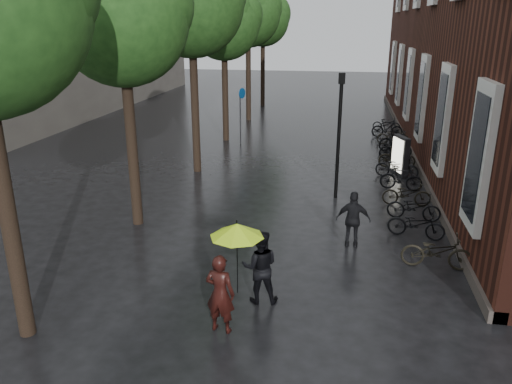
% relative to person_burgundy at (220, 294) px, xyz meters
% --- Properties ---
extents(bg_building, '(16.00, 30.00, 14.00)m').
position_rel_person_burgundy_xyz_m(bg_building, '(-21.89, 26.20, 6.14)').
color(bg_building, '#47423D').
rests_on(bg_building, ground).
extents(street_trees, '(4.33, 34.03, 8.91)m').
position_rel_person_burgundy_xyz_m(street_trees, '(-3.88, 14.11, 5.48)').
color(street_trees, black).
rests_on(street_trees, ground).
extents(person_burgundy, '(0.68, 0.51, 1.71)m').
position_rel_person_burgundy_xyz_m(person_burgundy, '(0.00, 0.00, 0.00)').
color(person_burgundy, black).
rests_on(person_burgundy, ground).
extents(person_black, '(0.93, 0.78, 1.73)m').
position_rel_person_burgundy_xyz_m(person_black, '(0.60, 1.28, 0.01)').
color(person_black, black).
rests_on(person_black, ground).
extents(lime_umbrella, '(1.14, 1.14, 1.68)m').
position_rel_person_burgundy_xyz_m(lime_umbrella, '(0.24, 0.58, 1.17)').
color(lime_umbrella, black).
rests_on(lime_umbrella, ground).
extents(pedestrian_walking, '(0.98, 0.45, 1.63)m').
position_rel_person_burgundy_xyz_m(pedestrian_walking, '(2.70, 4.63, -0.04)').
color(pedestrian_walking, black).
rests_on(pedestrian_walking, ground).
extents(parked_bicycles, '(2.17, 18.17, 1.04)m').
position_rel_person_burgundy_xyz_m(parked_bicycles, '(4.70, 12.10, -0.40)').
color(parked_bicycles, black).
rests_on(parked_bicycles, ground).
extents(ad_lightbox, '(0.26, 1.10, 1.66)m').
position_rel_person_burgundy_xyz_m(ad_lightbox, '(4.66, 12.00, -0.02)').
color(ad_lightbox, black).
rests_on(ad_lightbox, ground).
extents(lamp_post, '(0.23, 0.23, 4.45)m').
position_rel_person_burgundy_xyz_m(lamp_post, '(2.14, 8.76, 1.85)').
color(lamp_post, black).
rests_on(lamp_post, ground).
extents(cycle_sign, '(0.15, 0.53, 2.90)m').
position_rel_person_burgundy_xyz_m(cycle_sign, '(-2.92, 16.40, 1.06)').
color(cycle_sign, '#262628').
rests_on(cycle_sign, ground).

